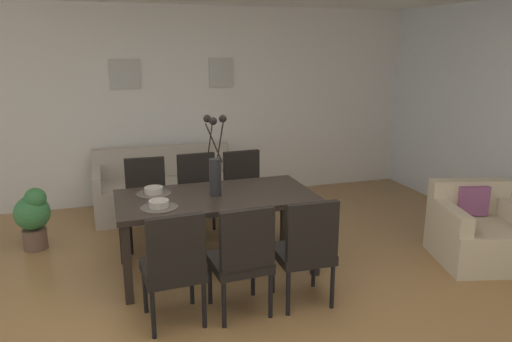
{
  "coord_description": "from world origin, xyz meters",
  "views": [
    {
      "loc": [
        -0.74,
        -3.3,
        2.06
      ],
      "look_at": [
        0.63,
        1.0,
        0.9
      ],
      "focal_mm": 33.81,
      "sensor_mm": 36.0,
      "label": 1
    }
  ],
  "objects_px": {
    "dining_chair_mid_left": "(306,247)",
    "bowl_near_left": "(159,203)",
    "dining_chair_far_right": "(199,192)",
    "armchair": "(479,233)",
    "framed_picture_center": "(221,73)",
    "bowl_near_right": "(154,190)",
    "sofa": "(166,190)",
    "dining_chair_far_left": "(242,255)",
    "dining_table": "(216,203)",
    "dining_chair_near_right": "(147,198)",
    "potted_plant": "(33,215)",
    "framed_picture_left": "(125,74)",
    "centerpiece_vase": "(215,165)",
    "dining_chair_mid_right": "(245,188)",
    "dining_chair_near_left": "(174,263)"
  },
  "relations": [
    {
      "from": "dining_table",
      "to": "dining_chair_near_right",
      "type": "height_order",
      "value": "dining_chair_near_right"
    },
    {
      "from": "dining_chair_far_left",
      "to": "bowl_near_right",
      "type": "bearing_deg",
      "value": 116.78
    },
    {
      "from": "bowl_near_right",
      "to": "framed_picture_center",
      "type": "relative_size",
      "value": 0.44
    },
    {
      "from": "sofa",
      "to": "potted_plant",
      "type": "xyz_separation_m",
      "value": [
        -1.47,
        -0.8,
        0.09
      ]
    },
    {
      "from": "bowl_near_left",
      "to": "armchair",
      "type": "height_order",
      "value": "bowl_near_left"
    },
    {
      "from": "dining_table",
      "to": "armchair",
      "type": "height_order",
      "value": "armchair"
    },
    {
      "from": "dining_chair_mid_left",
      "to": "framed_picture_center",
      "type": "relative_size",
      "value": 2.37
    },
    {
      "from": "bowl_near_left",
      "to": "sofa",
      "type": "height_order",
      "value": "bowl_near_left"
    },
    {
      "from": "dining_chair_far_right",
      "to": "dining_chair_mid_right",
      "type": "xyz_separation_m",
      "value": [
        0.52,
        -0.02,
        0.0
      ]
    },
    {
      "from": "dining_chair_near_right",
      "to": "dining_chair_mid_left",
      "type": "relative_size",
      "value": 1.0
    },
    {
      "from": "framed_picture_left",
      "to": "potted_plant",
      "type": "xyz_separation_m",
      "value": [
        -1.07,
        -1.28,
        -1.36
      ]
    },
    {
      "from": "dining_chair_near_left",
      "to": "dining_chair_mid_right",
      "type": "bearing_deg",
      "value": 58.57
    },
    {
      "from": "sofa",
      "to": "armchair",
      "type": "xyz_separation_m",
      "value": [
        2.75,
        -2.42,
        0.01
      ]
    },
    {
      "from": "dining_chair_mid_right",
      "to": "potted_plant",
      "type": "bearing_deg",
      "value": 175.8
    },
    {
      "from": "dining_table",
      "to": "dining_chair_near_right",
      "type": "distance_m",
      "value": 1.03
    },
    {
      "from": "dining_table",
      "to": "bowl_near_right",
      "type": "xyz_separation_m",
      "value": [
        -0.54,
        0.21,
        0.12
      ]
    },
    {
      "from": "armchair",
      "to": "centerpiece_vase",
      "type": "bearing_deg",
      "value": 166.81
    },
    {
      "from": "dining_chair_far_left",
      "to": "dining_chair_far_right",
      "type": "xyz_separation_m",
      "value": [
        0.01,
        1.76,
        0.0
      ]
    },
    {
      "from": "dining_chair_near_right",
      "to": "dining_chair_mid_left",
      "type": "height_order",
      "value": "same"
    },
    {
      "from": "dining_chair_near_left",
      "to": "sofa",
      "type": "xyz_separation_m",
      "value": [
        0.28,
        2.69,
        -0.23
      ]
    },
    {
      "from": "framed_picture_left",
      "to": "framed_picture_center",
      "type": "height_order",
      "value": "framed_picture_center"
    },
    {
      "from": "dining_chair_mid_left",
      "to": "bowl_near_left",
      "type": "distance_m",
      "value": 1.29
    },
    {
      "from": "framed_picture_left",
      "to": "potted_plant",
      "type": "height_order",
      "value": "framed_picture_left"
    },
    {
      "from": "dining_chair_far_right",
      "to": "armchair",
      "type": "distance_m",
      "value": 2.91
    },
    {
      "from": "dining_chair_near_left",
      "to": "sofa",
      "type": "relative_size",
      "value": 0.52
    },
    {
      "from": "dining_chair_far_right",
      "to": "armchair",
      "type": "relative_size",
      "value": 0.94
    },
    {
      "from": "potted_plant",
      "to": "dining_table",
      "type": "bearing_deg",
      "value": -31.23
    },
    {
      "from": "dining_chair_far_right",
      "to": "bowl_near_right",
      "type": "distance_m",
      "value": 0.92
    },
    {
      "from": "dining_chair_far_left",
      "to": "framed_picture_center",
      "type": "height_order",
      "value": "framed_picture_center"
    },
    {
      "from": "dining_chair_near_left",
      "to": "armchair",
      "type": "height_order",
      "value": "dining_chair_near_left"
    },
    {
      "from": "dining_chair_far_left",
      "to": "dining_chair_mid_left",
      "type": "relative_size",
      "value": 1.0
    },
    {
      "from": "dining_table",
      "to": "dining_chair_far_left",
      "type": "xyz_separation_m",
      "value": [
        0.0,
        -0.87,
        -0.15
      ]
    },
    {
      "from": "dining_chair_mid_left",
      "to": "centerpiece_vase",
      "type": "distance_m",
      "value": 1.15
    },
    {
      "from": "dining_chair_far_right",
      "to": "framed_picture_center",
      "type": "height_order",
      "value": "framed_picture_center"
    },
    {
      "from": "dining_chair_near_right",
      "to": "framed_picture_left",
      "type": "bearing_deg",
      "value": 92.83
    },
    {
      "from": "armchair",
      "to": "framed_picture_center",
      "type": "distance_m",
      "value": 3.75
    },
    {
      "from": "dining_chair_mid_left",
      "to": "potted_plant",
      "type": "bearing_deg",
      "value": 139.63
    },
    {
      "from": "sofa",
      "to": "centerpiece_vase",
      "type": "bearing_deg",
      "value": -82.72
    },
    {
      "from": "dining_chair_near_left",
      "to": "dining_chair_far_left",
      "type": "height_order",
      "value": "same"
    },
    {
      "from": "dining_chair_mid_left",
      "to": "armchair",
      "type": "height_order",
      "value": "dining_chair_mid_left"
    },
    {
      "from": "dining_chair_near_left",
      "to": "bowl_near_left",
      "type": "distance_m",
      "value": 0.7
    },
    {
      "from": "sofa",
      "to": "dining_table",
      "type": "bearing_deg",
      "value": -82.76
    },
    {
      "from": "dining_table",
      "to": "dining_chair_mid_right",
      "type": "relative_size",
      "value": 1.96
    },
    {
      "from": "framed_picture_left",
      "to": "potted_plant",
      "type": "bearing_deg",
      "value": -129.91
    },
    {
      "from": "dining_chair_far_left",
      "to": "potted_plant",
      "type": "distance_m",
      "value": 2.57
    },
    {
      "from": "dining_table",
      "to": "dining_chair_far_left",
      "type": "height_order",
      "value": "dining_chair_far_left"
    },
    {
      "from": "dining_table",
      "to": "centerpiece_vase",
      "type": "distance_m",
      "value": 0.36
    },
    {
      "from": "bowl_near_right",
      "to": "sofa",
      "type": "xyz_separation_m",
      "value": [
        0.31,
        1.63,
        -0.5
      ]
    },
    {
      "from": "bowl_near_right",
      "to": "dining_chair_mid_left",
      "type": "bearing_deg",
      "value": -45.1
    },
    {
      "from": "dining_chair_near_left",
      "to": "dining_chair_mid_right",
      "type": "height_order",
      "value": "same"
    }
  ]
}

